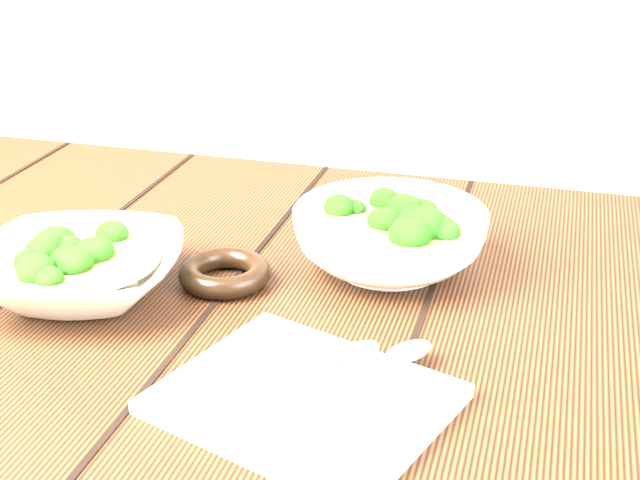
# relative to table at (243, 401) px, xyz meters

# --- Properties ---
(table) EXTENTS (1.20, 0.80, 0.75)m
(table) POSITION_rel_table_xyz_m (0.00, 0.00, 0.00)
(table) COLOR #392210
(table) RESTS_ON ground
(soup_bowl_front) EXTENTS (0.24, 0.24, 0.06)m
(soup_bowl_front) POSITION_rel_table_xyz_m (-0.16, -0.03, 0.15)
(soup_bowl_front) COLOR silver
(soup_bowl_front) RESTS_ON table
(soup_bowl_back) EXTENTS (0.21, 0.21, 0.07)m
(soup_bowl_back) POSITION_rel_table_xyz_m (0.13, 0.11, 0.15)
(soup_bowl_back) COLOR silver
(soup_bowl_back) RESTS_ON table
(trivet) EXTENTS (0.11, 0.11, 0.02)m
(trivet) POSITION_rel_table_xyz_m (-0.03, 0.03, 0.13)
(trivet) COLOR black
(trivet) RESTS_ON table
(napkin) EXTENTS (0.26, 0.23, 0.01)m
(napkin) POSITION_rel_table_xyz_m (0.11, -0.15, 0.13)
(napkin) COLOR #BBAF9B
(napkin) RESTS_ON table
(spoon_left) EXTENTS (0.10, 0.16, 0.01)m
(spoon_left) POSITION_rel_table_xyz_m (0.12, -0.12, 0.13)
(spoon_left) COLOR beige
(spoon_left) RESTS_ON napkin
(spoon_right) EXTENTS (0.11, 0.16, 0.01)m
(spoon_right) POSITION_rel_table_xyz_m (0.16, -0.10, 0.13)
(spoon_right) COLOR beige
(spoon_right) RESTS_ON napkin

